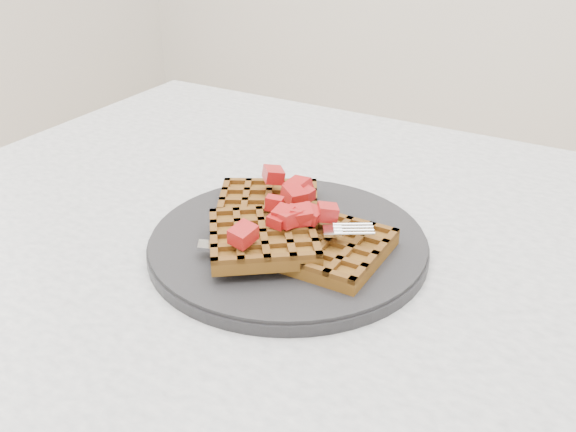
{
  "coord_description": "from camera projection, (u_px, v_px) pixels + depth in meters",
  "views": [
    {
      "loc": [
        0.18,
        -0.53,
        1.09
      ],
      "look_at": [
        -0.1,
        -0.03,
        0.79
      ],
      "focal_mm": 40.0,
      "sensor_mm": 36.0,
      "label": 1
    }
  ],
  "objects": [
    {
      "name": "plate",
      "position": [
        288.0,
        243.0,
        0.66
      ],
      "size": [
        0.29,
        0.29,
        0.02
      ],
      "primitive_type": "cylinder",
      "color": "black",
      "rests_on": "table"
    },
    {
      "name": "table",
      "position": [
        386.0,
        351.0,
        0.7
      ],
      "size": [
        1.2,
        0.8,
        0.75
      ],
      "color": "silver",
      "rests_on": "ground"
    },
    {
      "name": "strawberry_pile",
      "position": [
        288.0,
        204.0,
        0.64
      ],
      "size": [
        0.15,
        0.15,
        0.02
      ],
      "primitive_type": null,
      "color": "maroon",
      "rests_on": "waffles"
    },
    {
      "name": "fork",
      "position": [
        299.0,
        248.0,
        0.62
      ],
      "size": [
        0.17,
        0.11,
        0.02
      ],
      "primitive_type": null,
      "rotation": [
        0.0,
        0.0,
        -1.03
      ],
      "color": "silver",
      "rests_on": "plate"
    },
    {
      "name": "waffles",
      "position": [
        286.0,
        229.0,
        0.65
      ],
      "size": [
        0.22,
        0.22,
        0.03
      ],
      "color": "brown",
      "rests_on": "plate"
    }
  ]
}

